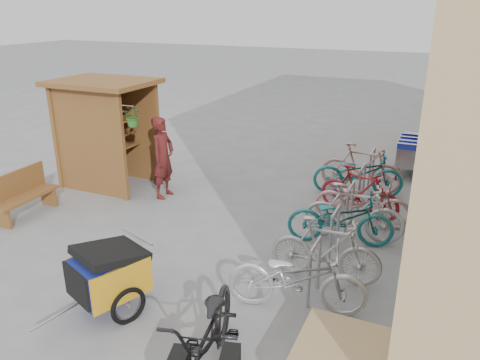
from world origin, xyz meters
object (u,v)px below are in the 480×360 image
at_px(kiosk, 102,119).
at_px(bike_6, 358,173).
at_px(bench, 22,194).
at_px(cargo_bike, 211,342).
at_px(child_trailer, 109,273).
at_px(bike_7, 361,168).
at_px(bike_0, 297,278).
at_px(bike_5, 359,192).
at_px(person_kiosk, 163,158).
at_px(bike_2, 340,219).
at_px(bike_3, 353,213).
at_px(shopping_carts, 410,150).
at_px(bike_4, 362,201).
at_px(bike_1, 326,250).

height_order(kiosk, bike_6, kiosk).
distance_m(bench, cargo_bike, 5.93).
bearing_deg(cargo_bike, child_trailer, 144.55).
bearing_deg(bike_7, bike_0, 179.53).
relative_size(bike_0, bike_5, 1.13).
height_order(person_kiosk, bike_2, person_kiosk).
distance_m(bike_2, bike_5, 1.33).
height_order(person_kiosk, bike_3, person_kiosk).
xyz_separation_m(bike_3, bike_5, (-0.10, 1.11, -0.03)).
bearing_deg(child_trailer, person_kiosk, 134.12).
bearing_deg(shopping_carts, kiosk, -148.86).
height_order(cargo_bike, person_kiosk, person_kiosk).
distance_m(kiosk, bike_6, 5.75).
bearing_deg(kiosk, person_kiosk, -3.54).
height_order(bench, bike_4, bike_4).
distance_m(person_kiosk, bike_3, 4.16).
distance_m(shopping_carts, bike_1, 5.78).
bearing_deg(bike_2, kiosk, 69.75).
height_order(bench, child_trailer, child_trailer).
height_order(child_trailer, cargo_bike, cargo_bike).
bearing_deg(bike_3, bike_0, 165.83).
distance_m(child_trailer, bike_0, 2.53).
distance_m(cargo_bike, bike_6, 6.18).
bearing_deg(bike_5, bike_2, -167.99).
relative_size(shopping_carts, bike_0, 0.95).
relative_size(person_kiosk, bike_4, 0.99).
bearing_deg(bike_3, child_trailer, 134.55).
distance_m(bike_1, bike_2, 1.23).
bearing_deg(bike_7, child_trailer, 157.46).
relative_size(cargo_bike, bike_7, 1.27).
bearing_deg(bike_3, bench, 97.24).
xyz_separation_m(bike_4, bike_7, (-0.34, 1.72, 0.07)).
height_order(child_trailer, bike_2, bike_2).
xyz_separation_m(bike_2, bike_4, (0.20, 0.95, -0.01)).
xyz_separation_m(child_trailer, bike_4, (2.63, 4.05, -0.07)).
bearing_deg(bike_2, bike_0, 164.12).
bearing_deg(bench, bike_2, 11.05).
relative_size(bike_5, bike_7, 0.92).
height_order(bike_1, bike_3, bike_3).
bearing_deg(bike_5, bench, 129.13).
bearing_deg(kiosk, bench, -100.81).
distance_m(bike_5, bike_7, 1.36).
height_order(bike_0, bike_1, bike_1).
distance_m(bike_2, bike_3, 0.29).
xyz_separation_m(child_trailer, bike_1, (2.49, 1.87, -0.03)).
distance_m(shopping_carts, bike_5, 3.24).
relative_size(bike_5, bike_6, 0.87).
height_order(bike_1, bike_2, bike_1).
bearing_deg(bench, bike_0, -9.25).
height_order(person_kiosk, bike_7, person_kiosk).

